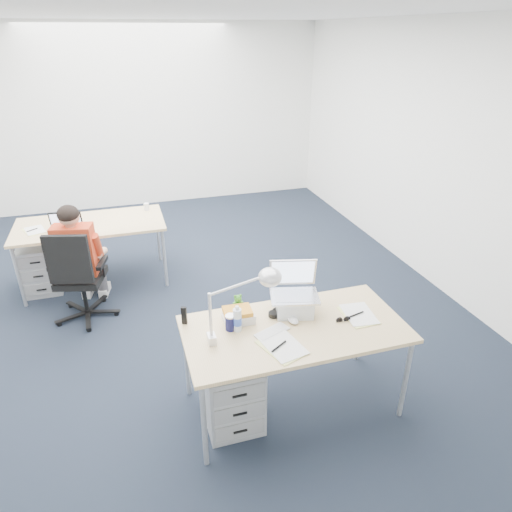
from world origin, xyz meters
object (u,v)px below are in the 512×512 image
Objects in this scene: drawer_pedestal_far at (41,266)px; wireless_keyboard at (272,332)px; cordless_phone at (184,315)px; dark_laptop at (64,225)px; drawer_pedestal_near at (231,389)px; computer_mouse at (293,320)px; bear_figurine at (238,303)px; far_cup at (147,207)px; office_chair at (83,294)px; sunglasses at (343,320)px; book_stack at (238,315)px; headphones at (283,312)px; desk_lamp at (233,306)px; seated_person at (81,258)px; desk_far at (90,227)px; silver_laptop at (295,291)px; can_koozie at (230,322)px; desk_near at (294,333)px; water_bottle at (237,318)px.

drawer_pedestal_far is 3.18m from wireless_keyboard.
cordless_phone is 2.16m from dark_laptop.
wireless_keyboard is at bearing -53.69° from drawer_pedestal_far.
drawer_pedestal_far is (-1.56, 2.52, 0.00)m from drawer_pedestal_near.
computer_mouse is 0.69× the size of bear_figurine.
office_chair is at bearing -127.38° from far_cup.
drawer_pedestal_near is 1.00× the size of drawer_pedestal_far.
far_cup is at bearing 116.56° from sunglasses.
drawer_pedestal_far is 2.50× the size of book_stack.
headphones is 0.53m from desk_lamp.
drawer_pedestal_near is (1.06, -1.91, -0.32)m from seated_person.
seated_person is 2.21m from drawer_pedestal_near.
wireless_keyboard is at bearing -42.83° from seated_person.
desk_far is 14.27× the size of sunglasses.
seated_person reaches higher than drawer_pedestal_near.
book_stack is at bearing -43.76° from seated_person.
book_stack reaches higher than drawer_pedestal_near.
seated_person is 2.38m from silver_laptop.
book_stack is (-0.03, -0.12, -0.03)m from bear_figurine.
dark_laptop reaches higher than can_koozie.
can_koozie is (1.01, -2.40, 0.11)m from desk_far.
desk_near is 1.00× the size of desk_far.
desk_near is at bearing -12.19° from water_bottle.
bear_figurine is (1.21, -1.60, 0.21)m from seated_person.
desk_lamp reaches higher than desk_far.
desk_near is at bearing -33.03° from office_chair.
wireless_keyboard is at bearing -24.35° from water_bottle.
office_chair is 2.35m from silver_laptop.
bear_figurine reaches higher than computer_mouse.
office_chair is 1.35m from far_cup.
bear_figurine is 0.29× the size of desk_lamp.
far_cup is at bearing 19.89° from desk_far.
office_chair reaches higher than bear_figurine.
cordless_phone is (-0.73, 0.10, 0.05)m from headphones.
bear_figurine is (1.24, -1.43, 0.52)m from office_chair.
cordless_phone is (-0.41, -0.04, -0.01)m from bear_figurine.
bear_figurine is at bearing 74.05° from water_bottle.
book_stack is at bearing 166.32° from sunglasses.
wireless_keyboard is 1.07× the size of headphones.
desk_far reaches higher than drawer_pedestal_near.
seated_person is at bearing 124.33° from book_stack.
office_chair is 2.05m from can_koozie.
water_bottle is (-0.40, 0.09, 0.15)m from desk_near.
office_chair is at bearing 142.96° from cordless_phone.
sunglasses is (1.82, -2.55, 0.06)m from desk_far.
bear_figurine is (1.12, -2.20, 0.12)m from desk_far.
far_cup is at bearing 60.52° from seated_person.
headphones is at bearing 9.56° from can_koozie.
computer_mouse is (0.01, 0.06, 0.07)m from desk_near.
sunglasses is at bearing 8.11° from cordless_phone.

